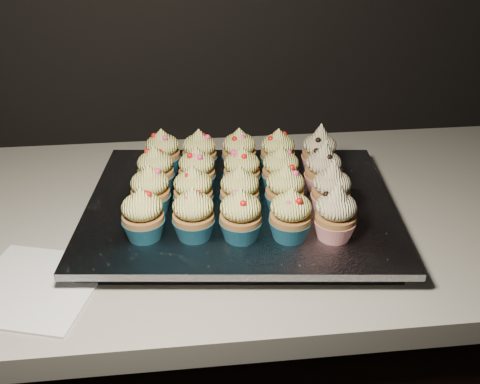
# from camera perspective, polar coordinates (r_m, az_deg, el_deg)

# --- Properties ---
(worktop) EXTENTS (2.44, 0.64, 0.04)m
(worktop) POSITION_cam_1_polar(r_m,az_deg,el_deg) (0.95, -8.25, -3.05)
(worktop) COLOR beige
(worktop) RESTS_ON cabinet
(napkin) EXTENTS (0.21, 0.21, 0.00)m
(napkin) POSITION_cam_1_polar(r_m,az_deg,el_deg) (0.82, -21.08, -9.43)
(napkin) COLOR white
(napkin) RESTS_ON worktop
(baking_tray) EXTENTS (0.50, 0.41, 0.02)m
(baking_tray) POSITION_cam_1_polar(r_m,az_deg,el_deg) (0.91, 0.00, -2.14)
(baking_tray) COLOR black
(baking_tray) RESTS_ON worktop
(foil_lining) EXTENTS (0.55, 0.45, 0.01)m
(foil_lining) POSITION_cam_1_polar(r_m,az_deg,el_deg) (0.90, 0.00, -1.22)
(foil_lining) COLOR silver
(foil_lining) RESTS_ON baking_tray
(cupcake_0) EXTENTS (0.06, 0.06, 0.08)m
(cupcake_0) POSITION_cam_1_polar(r_m,az_deg,el_deg) (0.80, -10.32, -2.48)
(cupcake_0) COLOR #185872
(cupcake_0) RESTS_ON foil_lining
(cupcake_1) EXTENTS (0.06, 0.06, 0.08)m
(cupcake_1) POSITION_cam_1_polar(r_m,az_deg,el_deg) (0.79, -4.99, -2.44)
(cupcake_1) COLOR #185872
(cupcake_1) RESTS_ON foil_lining
(cupcake_2) EXTENTS (0.06, 0.06, 0.08)m
(cupcake_2) POSITION_cam_1_polar(r_m,az_deg,el_deg) (0.78, 0.07, -2.58)
(cupcake_2) COLOR #185872
(cupcake_2) RESTS_ON foil_lining
(cupcake_3) EXTENTS (0.06, 0.06, 0.08)m
(cupcake_3) POSITION_cam_1_polar(r_m,az_deg,el_deg) (0.79, 5.41, -2.53)
(cupcake_3) COLOR #185872
(cupcake_3) RESTS_ON foil_lining
(cupcake_4) EXTENTS (0.06, 0.06, 0.10)m
(cupcake_4) POSITION_cam_1_polar(r_m,az_deg,el_deg) (0.80, 10.16, -2.33)
(cupcake_4) COLOR #B21A18
(cupcake_4) RESTS_ON foil_lining
(cupcake_5) EXTENTS (0.06, 0.06, 0.08)m
(cupcake_5) POSITION_cam_1_polar(r_m,az_deg,el_deg) (0.86, -9.54, 0.11)
(cupcake_5) COLOR #185872
(cupcake_5) RESTS_ON foil_lining
(cupcake_6) EXTENTS (0.06, 0.06, 0.08)m
(cupcake_6) POSITION_cam_1_polar(r_m,az_deg,el_deg) (0.85, -5.01, 0.04)
(cupcake_6) COLOR #185872
(cupcake_6) RESTS_ON foil_lining
(cupcake_7) EXTENTS (0.06, 0.06, 0.08)m
(cupcake_7) POSITION_cam_1_polar(r_m,az_deg,el_deg) (0.84, -0.03, 0.03)
(cupcake_7) COLOR #185872
(cupcake_7) RESTS_ON foil_lining
(cupcake_8) EXTENTS (0.06, 0.06, 0.08)m
(cupcake_8) POSITION_cam_1_polar(r_m,az_deg,el_deg) (0.85, 4.82, 0.18)
(cupcake_8) COLOR #185872
(cupcake_8) RESTS_ON foil_lining
(cupcake_9) EXTENTS (0.06, 0.06, 0.10)m
(cupcake_9) POSITION_cam_1_polar(r_m,az_deg,el_deg) (0.86, 9.71, 0.21)
(cupcake_9) COLOR #B21A18
(cupcake_9) RESTS_ON foil_lining
(cupcake_10) EXTENTS (0.06, 0.06, 0.08)m
(cupcake_10) POSITION_cam_1_polar(r_m,az_deg,el_deg) (0.92, -8.99, 2.28)
(cupcake_10) COLOR #185872
(cupcake_10) RESTS_ON foil_lining
(cupcake_11) EXTENTS (0.06, 0.06, 0.08)m
(cupcake_11) POSITION_cam_1_polar(r_m,az_deg,el_deg) (0.91, -4.63, 2.24)
(cupcake_11) COLOR #185872
(cupcake_11) RESTS_ON foil_lining
(cupcake_12) EXTENTS (0.06, 0.06, 0.08)m
(cupcake_12) POSITION_cam_1_polar(r_m,az_deg,el_deg) (0.91, 0.19, 2.24)
(cupcake_12) COLOR #185872
(cupcake_12) RESTS_ON foil_lining
(cupcake_13) EXTENTS (0.06, 0.06, 0.08)m
(cupcake_13) POSITION_cam_1_polar(r_m,az_deg,el_deg) (0.91, 4.35, 2.28)
(cupcake_13) COLOR #185872
(cupcake_13) RESTS_ON foil_lining
(cupcake_14) EXTENTS (0.06, 0.06, 0.10)m
(cupcake_14) POSITION_cam_1_polar(r_m,az_deg,el_deg) (0.92, 8.87, 2.37)
(cupcake_14) COLOR #B21A18
(cupcake_14) RESTS_ON foil_lining
(cupcake_15) EXTENTS (0.06, 0.06, 0.08)m
(cupcake_15) POSITION_cam_1_polar(r_m,az_deg,el_deg) (0.98, -8.24, 4.19)
(cupcake_15) COLOR #185872
(cupcake_15) RESTS_ON foil_lining
(cupcake_16) EXTENTS (0.06, 0.06, 0.08)m
(cupcake_16) POSITION_cam_1_polar(r_m,az_deg,el_deg) (0.97, -4.34, 4.19)
(cupcake_16) COLOR #185872
(cupcake_16) RESTS_ON foil_lining
(cupcake_17) EXTENTS (0.06, 0.06, 0.08)m
(cupcake_17) POSITION_cam_1_polar(r_m,az_deg,el_deg) (0.97, -0.09, 4.33)
(cupcake_17) COLOR #185872
(cupcake_17) RESTS_ON foil_lining
(cupcake_18) EXTENTS (0.06, 0.06, 0.08)m
(cupcake_18) POSITION_cam_1_polar(r_m,az_deg,el_deg) (0.97, 4.06, 4.24)
(cupcake_18) COLOR #185872
(cupcake_18) RESTS_ON foil_lining
(cupcake_19) EXTENTS (0.06, 0.06, 0.10)m
(cupcake_19) POSITION_cam_1_polar(r_m,az_deg,el_deg) (0.98, 8.45, 4.30)
(cupcake_19) COLOR #B21A18
(cupcake_19) RESTS_ON foil_lining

